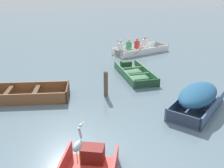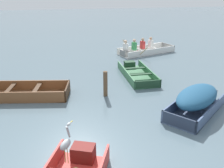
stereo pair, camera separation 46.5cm
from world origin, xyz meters
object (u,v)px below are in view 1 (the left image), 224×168
skiff_green_near_moored (134,73)px  skiff_slate_blue_mid_moored (198,97)px  skiff_wooden_brown_far_moored (18,95)px  heron_on_dinghy (78,144)px  rowboat_white_with_crew (137,49)px  mooring_post (106,84)px

skiff_green_near_moored → skiff_slate_blue_mid_moored: skiff_slate_blue_mid_moored is taller
skiff_wooden_brown_far_moored → skiff_green_near_moored: bearing=16.0°
skiff_green_near_moored → skiff_slate_blue_mid_moored: bearing=-76.4°
skiff_slate_blue_mid_moored → heron_on_dinghy: 4.63m
skiff_slate_blue_mid_moored → heron_on_dinghy: bearing=-151.5°
rowboat_white_with_crew → mooring_post: rowboat_white_with_crew is taller
skiff_green_near_moored → rowboat_white_with_crew: bearing=68.0°
skiff_wooden_brown_far_moored → mooring_post: (3.04, -0.52, 0.32)m
skiff_wooden_brown_far_moored → rowboat_white_with_crew: 7.96m
skiff_wooden_brown_far_moored → mooring_post: 3.11m
heron_on_dinghy → mooring_post: size_ratio=0.91×
skiff_slate_blue_mid_moored → skiff_wooden_brown_far_moored: 6.09m
mooring_post → skiff_green_near_moored: bearing=47.8°
skiff_green_near_moored → skiff_wooden_brown_far_moored: 4.94m
skiff_green_near_moored → skiff_slate_blue_mid_moored: size_ratio=1.09×
skiff_green_near_moored → mooring_post: mooring_post is taller
rowboat_white_with_crew → mooring_post: (-3.17, -5.50, 0.23)m
skiff_green_near_moored → rowboat_white_with_crew: rowboat_white_with_crew is taller
skiff_green_near_moored → mooring_post: (-1.71, -1.88, 0.35)m
skiff_slate_blue_mid_moored → rowboat_white_with_crew: size_ratio=0.74×
skiff_green_near_moored → heron_on_dinghy: size_ratio=3.43×
skiff_slate_blue_mid_moored → mooring_post: mooring_post is taller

